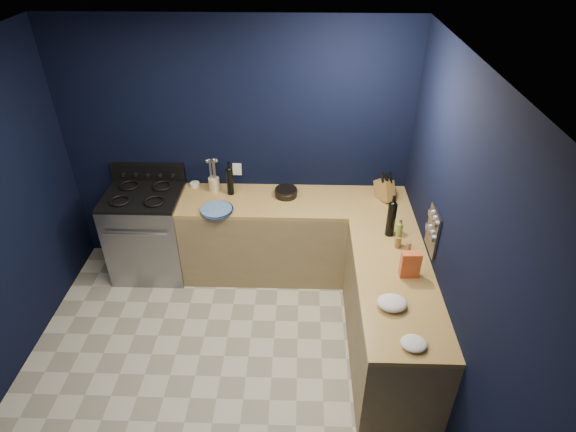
{
  "coord_description": "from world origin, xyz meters",
  "views": [
    {
      "loc": [
        0.66,
        -2.59,
        3.4
      ],
      "look_at": [
        0.55,
        1.0,
        1.0
      ],
      "focal_mm": 29.55,
      "sensor_mm": 36.0,
      "label": 1
    }
  ],
  "objects_px": {
    "plate_stack": "(216,210)",
    "knife_block": "(385,190)",
    "gas_range": "(150,234)",
    "utensil_crock": "(214,184)",
    "crouton_bag": "(410,265)"
  },
  "relations": [
    {
      "from": "gas_range",
      "to": "plate_stack",
      "type": "bearing_deg",
      "value": -15.69
    },
    {
      "from": "gas_range",
      "to": "crouton_bag",
      "type": "distance_m",
      "value": 2.75
    },
    {
      "from": "gas_range",
      "to": "utensil_crock",
      "type": "relative_size",
      "value": 6.56
    },
    {
      "from": "utensil_crock",
      "to": "knife_block",
      "type": "bearing_deg",
      "value": -4.02
    },
    {
      "from": "plate_stack",
      "to": "knife_block",
      "type": "height_order",
      "value": "knife_block"
    },
    {
      "from": "knife_block",
      "to": "crouton_bag",
      "type": "height_order",
      "value": "same"
    },
    {
      "from": "gas_range",
      "to": "utensil_crock",
      "type": "distance_m",
      "value": 0.89
    },
    {
      "from": "gas_range",
      "to": "plate_stack",
      "type": "height_order",
      "value": "plate_stack"
    },
    {
      "from": "gas_range",
      "to": "plate_stack",
      "type": "relative_size",
      "value": 3.04
    },
    {
      "from": "gas_range",
      "to": "utensil_crock",
      "type": "height_order",
      "value": "utensil_crock"
    },
    {
      "from": "plate_stack",
      "to": "crouton_bag",
      "type": "height_order",
      "value": "crouton_bag"
    },
    {
      "from": "utensil_crock",
      "to": "crouton_bag",
      "type": "height_order",
      "value": "crouton_bag"
    },
    {
      "from": "utensil_crock",
      "to": "crouton_bag",
      "type": "distance_m",
      "value": 2.19
    },
    {
      "from": "knife_block",
      "to": "crouton_bag",
      "type": "relative_size",
      "value": 0.9
    },
    {
      "from": "plate_stack",
      "to": "utensil_crock",
      "type": "bearing_deg",
      "value": 101.36
    }
  ]
}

